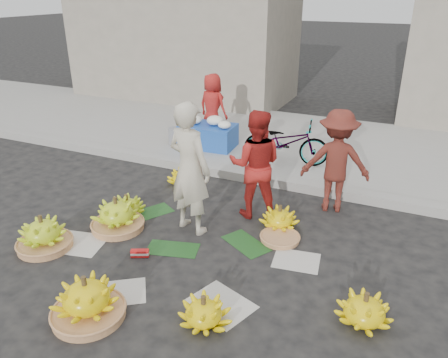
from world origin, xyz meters
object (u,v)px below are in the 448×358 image
at_px(banana_bunch_4, 365,310).
at_px(flower_table, 208,134).
at_px(bicycle, 286,142).
at_px(banana_bunch_0, 117,215).
at_px(vendor_cream, 190,169).

relative_size(banana_bunch_4, flower_table, 0.52).
height_order(banana_bunch_4, flower_table, flower_table).
distance_m(flower_table, bicycle, 1.68).
distance_m(banana_bunch_0, vendor_cream, 1.22).
height_order(banana_bunch_0, vendor_cream, vendor_cream).
bearing_deg(flower_table, banana_bunch_0, -89.68).
xyz_separation_m(banana_bunch_4, flower_table, (-3.55, 3.73, 0.22)).
bearing_deg(vendor_cream, banana_bunch_4, 173.72).
distance_m(banana_bunch_0, bicycle, 3.35).
xyz_separation_m(banana_bunch_4, vendor_cream, (-2.42, 0.91, 0.74)).
xyz_separation_m(banana_bunch_0, bicycle, (1.44, 3.01, 0.31)).
relative_size(vendor_cream, flower_table, 1.61).
xyz_separation_m(banana_bunch_0, vendor_cream, (0.92, 0.42, 0.68)).
bearing_deg(vendor_cream, flower_table, -53.60).
relative_size(banana_bunch_4, bicycle, 0.38).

